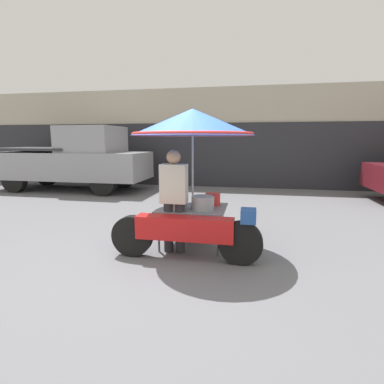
% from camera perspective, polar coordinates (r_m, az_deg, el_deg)
% --- Properties ---
extents(ground_plane, '(36.00, 36.00, 0.00)m').
position_cam_1_polar(ground_plane, '(4.37, -5.42, -12.42)').
color(ground_plane, slate).
extents(shopfront_building, '(28.00, 2.06, 3.45)m').
position_cam_1_polar(shopfront_building, '(11.68, 5.53, 10.13)').
color(shopfront_building, '#B2A893').
rests_on(shopfront_building, ground).
extents(vendor_motorcycle_cart, '(2.13, 1.84, 2.11)m').
position_cam_1_polar(vendor_motorcycle_cart, '(4.48, 0.03, 9.61)').
color(vendor_motorcycle_cart, black).
rests_on(vendor_motorcycle_cart, ground).
extents(vendor_person, '(0.38, 0.22, 1.52)m').
position_cam_1_polar(vendor_person, '(4.37, -3.45, -0.85)').
color(vendor_person, '#2D2D33').
rests_on(vendor_person, ground).
extents(pickup_truck, '(5.11, 1.84, 2.09)m').
position_cam_1_polar(pickup_truck, '(10.66, -21.48, 5.68)').
color(pickup_truck, black).
rests_on(pickup_truck, ground).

